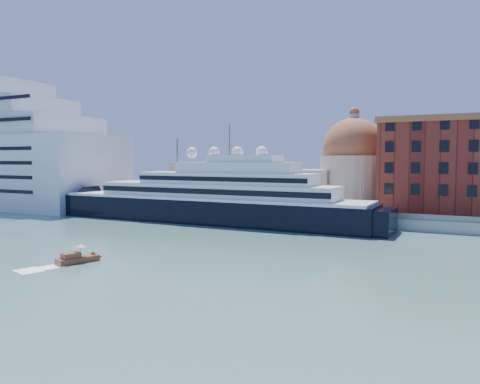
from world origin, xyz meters
The scene contains 10 objects.
ground centered at (0.00, 0.00, 0.00)m, with size 400.00×400.00×0.00m, color #3A6563.
quay centered at (0.00, 34.00, 1.25)m, with size 180.00×10.00×2.50m, color gray.
land centered at (0.00, 75.00, 1.00)m, with size 260.00×72.00×2.00m, color slate.
quay_fence centered at (0.00, 29.50, 3.10)m, with size 180.00×0.10×1.20m, color slate.
superyacht centered at (-7.24, 23.00, 4.65)m, with size 90.19×12.50×26.96m.
service_barge centered at (-39.14, 20.54, 0.75)m, with size 11.99×5.56×2.60m.
water_taxi centered at (0.94, -23.75, 0.68)m, with size 3.74×6.30×2.84m.
warehouse centered at (52.00, 52.00, 13.79)m, with size 43.00×19.00×23.25m.
church centered at (6.39, 57.72, 10.91)m, with size 66.00×18.00×25.50m.
lamp_posts centered at (-12.67, 32.27, 9.84)m, with size 120.80×2.40×18.00m.
Camera 1 is at (52.28, -73.03, 15.13)m, focal length 35.00 mm.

